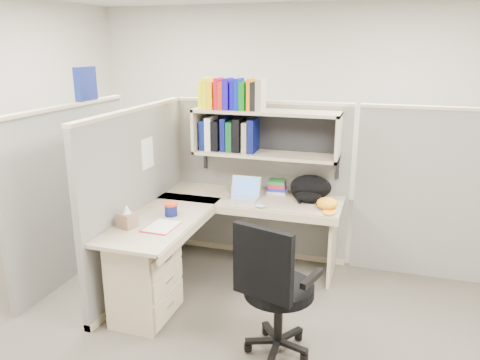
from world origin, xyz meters
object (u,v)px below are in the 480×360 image
(laptop, at_px, (243,188))
(task_chair, at_px, (275,310))
(desk, at_px, (176,256))
(backpack, at_px, (310,188))
(snack_canister, at_px, (171,209))

(laptop, distance_m, task_chair, 1.46)
(desk, relative_size, laptop, 6.09)
(backpack, height_order, snack_canister, backpack)
(backpack, bearing_deg, snack_canister, -151.97)
(backpack, bearing_deg, laptop, -174.37)
(task_chair, bearing_deg, snack_canister, 150.18)
(task_chair, bearing_deg, laptop, 116.34)
(task_chair, bearing_deg, backpack, 90.09)
(laptop, bearing_deg, backpack, 12.24)
(snack_canister, xyz_separation_m, task_chair, (1.08, -0.62, -0.42))
(desk, relative_size, snack_canister, 15.16)
(laptop, bearing_deg, snack_canister, -127.36)
(laptop, height_order, task_chair, task_chair)
(laptop, height_order, snack_canister, laptop)
(desk, distance_m, laptop, 0.95)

